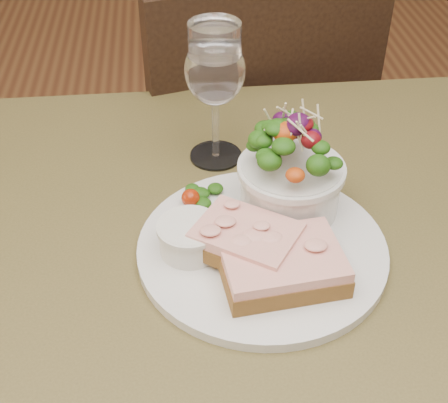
{
  "coord_description": "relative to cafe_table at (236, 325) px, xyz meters",
  "views": [
    {
      "loc": [
        -0.06,
        -0.49,
        1.23
      ],
      "look_at": [
        -0.01,
        0.04,
        0.81
      ],
      "focal_mm": 50.0,
      "sensor_mm": 36.0,
      "label": 1
    }
  ],
  "objects": [
    {
      "name": "wine_glass",
      "position": [
        -0.0,
        0.21,
        0.22
      ],
      "size": [
        0.08,
        0.08,
        0.18
      ],
      "color": "white",
      "rests_on": "cafe_table"
    },
    {
      "name": "ramekin",
      "position": [
        -0.05,
        0.02,
        0.13
      ],
      "size": [
        0.07,
        0.07,
        0.04
      ],
      "color": "silver",
      "rests_on": "dinner_plate"
    },
    {
      "name": "sandwich_front",
      "position": [
        0.04,
        -0.03,
        0.13
      ],
      "size": [
        0.13,
        0.11,
        0.03
      ],
      "rotation": [
        0.0,
        0.0,
        0.11
      ],
      "color": "#462F12",
      "rests_on": "dinner_plate"
    },
    {
      "name": "garnish",
      "position": [
        -0.03,
        0.1,
        0.12
      ],
      "size": [
        0.05,
        0.04,
        0.02
      ],
      "color": "#13380A",
      "rests_on": "dinner_plate"
    },
    {
      "name": "chair_far",
      "position": [
        0.07,
        0.62,
        -0.36
      ],
      "size": [
        0.51,
        0.51,
        0.9
      ],
      "rotation": [
        0.0,
        0.0,
        3.39
      ],
      "color": "black",
      "rests_on": "ground"
    },
    {
      "name": "salad_bowl",
      "position": [
        0.07,
        0.08,
        0.17
      ],
      "size": [
        0.11,
        0.11,
        0.13
      ],
      "color": "silver",
      "rests_on": "dinner_plate"
    },
    {
      "name": "sandwich_back",
      "position": [
        0.01,
        0.0,
        0.14
      ],
      "size": [
        0.13,
        0.12,
        0.03
      ],
      "rotation": [
        0.0,
        0.0,
        -0.59
      ],
      "color": "#462F12",
      "rests_on": "dinner_plate"
    },
    {
      "name": "dinner_plate",
      "position": [
        0.03,
        0.02,
        0.11
      ],
      "size": [
        0.28,
        0.28,
        0.01
      ],
      "primitive_type": "cylinder",
      "color": "silver",
      "rests_on": "cafe_table"
    },
    {
      "name": "cafe_table",
      "position": [
        0.0,
        0.0,
        0.0
      ],
      "size": [
        0.8,
        0.8,
        0.75
      ],
      "color": "#443D1D",
      "rests_on": "ground"
    }
  ]
}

